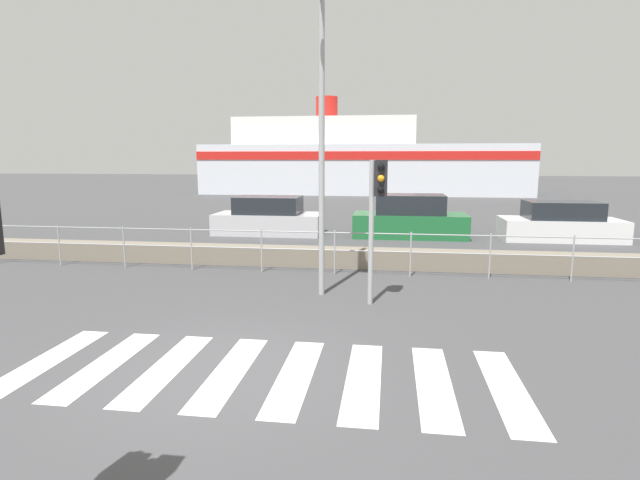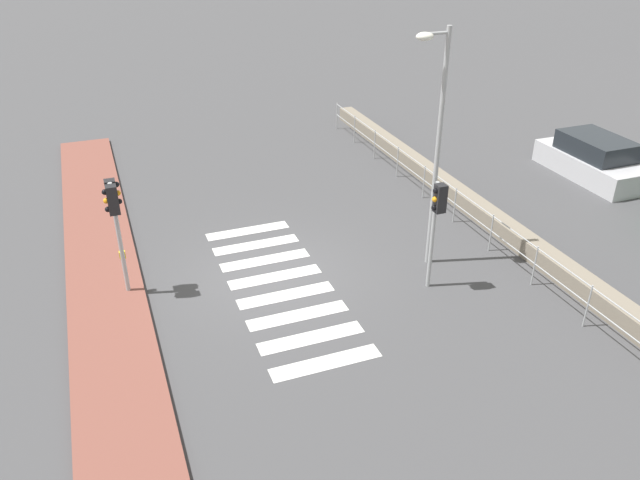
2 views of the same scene
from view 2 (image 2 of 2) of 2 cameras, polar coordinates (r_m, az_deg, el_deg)
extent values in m
plane|color=#424244|center=(16.13, -4.30, -3.11)|extent=(160.00, 160.00, 0.00)
cube|color=brown|center=(15.67, -18.86, -5.56)|extent=(24.00, 1.80, 0.12)
cube|color=silver|center=(18.27, -6.63, 0.85)|extent=(0.45, 2.40, 0.01)
cube|color=silver|center=(17.50, -5.87, -0.44)|extent=(0.45, 2.40, 0.01)
cube|color=silver|center=(16.75, -5.05, -1.84)|extent=(0.45, 2.40, 0.01)
cube|color=silver|center=(16.00, -4.14, -3.37)|extent=(0.45, 2.40, 0.01)
cube|color=silver|center=(15.28, -3.15, -5.05)|extent=(0.45, 2.40, 0.01)
cube|color=silver|center=(14.57, -2.05, -6.90)|extent=(0.45, 2.40, 0.01)
cube|color=silver|center=(13.89, -0.83, -8.92)|extent=(0.45, 2.40, 0.01)
cube|color=silver|center=(13.23, 0.53, -11.15)|extent=(0.45, 2.40, 0.01)
cube|color=slate|center=(18.77, 15.86, 1.52)|extent=(22.65, 0.55, 0.50)
cylinder|color=#9EA0A3|center=(17.95, 13.92, 3.33)|extent=(20.38, 0.03, 0.03)
cylinder|color=#9EA0A3|center=(18.14, 13.76, 2.08)|extent=(20.38, 0.03, 0.03)
cylinder|color=#9EA0A3|center=(26.51, 1.55, 11.28)|extent=(0.04, 0.04, 1.10)
cylinder|color=#9EA0A3|center=(24.89, 3.18, 10.07)|extent=(0.04, 0.04, 1.10)
cylinder|color=#9EA0A3|center=(23.31, 5.02, 8.69)|extent=(0.04, 0.04, 1.10)
cylinder|color=#9EA0A3|center=(21.76, 7.10, 7.10)|extent=(0.04, 0.04, 1.10)
cylinder|color=#9EA0A3|center=(20.27, 9.48, 5.26)|extent=(0.04, 0.04, 1.10)
cylinder|color=#9EA0A3|center=(18.85, 12.22, 3.12)|extent=(0.04, 0.04, 1.10)
cylinder|color=#9EA0A3|center=(17.50, 15.37, 0.63)|extent=(0.04, 0.04, 1.10)
cylinder|color=#9EA0A3|center=(16.25, 19.03, -2.25)|extent=(0.04, 0.04, 1.10)
cylinder|color=#9EA0A3|center=(15.13, 23.28, -5.58)|extent=(0.04, 0.04, 1.10)
cylinder|color=#9EA0A3|center=(15.27, -17.82, -0.10)|extent=(0.10, 0.10, 2.95)
cube|color=black|center=(14.94, -18.52, 4.02)|extent=(0.24, 0.24, 0.68)
sphere|color=black|center=(14.86, -18.11, 4.84)|extent=(0.13, 0.13, 0.13)
sphere|color=orange|center=(14.94, -17.99, 4.11)|extent=(0.13, 0.13, 0.13)
sphere|color=black|center=(15.03, -17.87, 3.38)|extent=(0.13, 0.13, 0.13)
cube|color=black|center=(14.63, -18.42, 3.50)|extent=(0.24, 0.24, 0.68)
sphere|color=black|center=(14.55, -19.09, 4.16)|extent=(0.13, 0.13, 0.13)
sphere|color=orange|center=(14.63, -18.96, 3.41)|extent=(0.13, 0.13, 0.13)
sphere|color=black|center=(14.71, -18.83, 2.67)|extent=(0.13, 0.13, 0.13)
cube|color=yellow|center=(15.57, -17.63, -1.29)|extent=(0.10, 0.14, 0.18)
cylinder|color=#9EA0A3|center=(15.14, 10.23, 0.34)|extent=(0.10, 0.10, 2.82)
cube|color=black|center=(14.54, 10.93, 3.76)|extent=(0.24, 0.24, 0.68)
sphere|color=black|center=(14.38, 10.52, 4.44)|extent=(0.13, 0.13, 0.13)
sphere|color=orange|center=(14.47, 10.45, 3.68)|extent=(0.13, 0.13, 0.13)
sphere|color=black|center=(14.56, 10.38, 2.93)|extent=(0.13, 0.13, 0.13)
cylinder|color=#9EA0A3|center=(15.56, 10.68, 7.67)|extent=(0.12, 0.12, 6.05)
cylinder|color=#9EA0A3|center=(14.65, 10.66, 18.09)|extent=(0.07, 0.60, 0.07)
ellipsoid|color=silver|center=(14.50, 9.56, 17.88)|extent=(0.32, 0.42, 0.19)
cube|color=#BCBCC1|center=(23.67, 23.62, 6.26)|extent=(4.04, 1.81, 0.78)
cube|color=#1E2328|center=(23.44, 23.96, 7.86)|extent=(2.42, 1.60, 0.64)
camera|label=1|loc=(12.57, -29.32, -1.94)|focal=28.00mm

